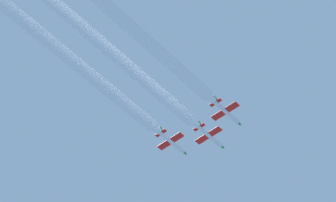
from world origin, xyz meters
TOP-DOWN VIEW (x-y plane):
  - jet_lead at (-0.52, 6.53)m, footprint 9.03×13.15m
  - jet_left_wingman at (-9.65, -0.11)m, footprint 9.03×13.15m
  - jet_right_wingman at (10.32, 0.71)m, footprint 9.03×13.15m
  - smoke_trail_lead at (-0.52, -35.74)m, footprint 3.75×72.60m
  - smoke_trail_left_wingman at (-9.65, -47.58)m, footprint 3.75×83.02m
  - smoke_trail_right_wingman at (10.32, -40.64)m, footprint 3.75×70.75m

SIDE VIEW (x-z plane):
  - smoke_trail_right_wingman at x=10.32m, z-range 185.99..189.74m
  - jet_right_wingman at x=10.32m, z-range 186.32..189.48m
  - smoke_trail_left_wingman at x=-9.65m, z-range 186.61..190.35m
  - jet_left_wingman at x=-9.65m, z-range 186.93..190.09m
  - smoke_trail_lead at x=-0.52m, z-range 188.07..191.82m
  - jet_lead at x=-0.52m, z-range 188.40..191.56m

